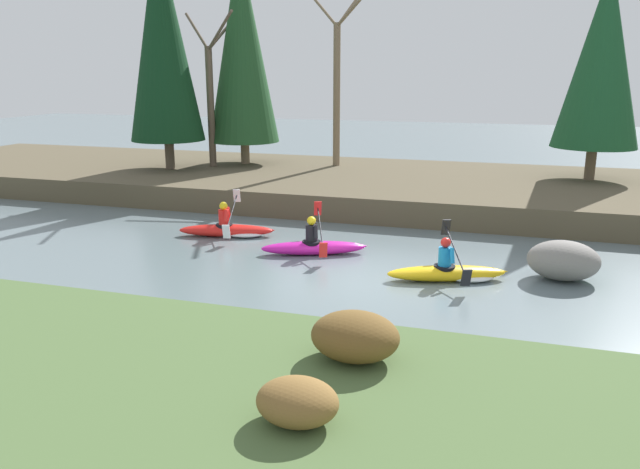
{
  "coord_description": "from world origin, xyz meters",
  "views": [
    {
      "loc": [
        3.15,
        -12.94,
        4.62
      ],
      "look_at": [
        -1.37,
        1.75,
        0.55
      ],
      "focal_mm": 35.0,
      "sensor_mm": 36.0,
      "label": 1
    }
  ],
  "objects_px": {
    "kayaker_middle": "(314,246)",
    "boulder_midstream": "(563,260)",
    "kayaker_trailing": "(230,229)",
    "kayaker_lead": "(452,272)"
  },
  "relations": [
    {
      "from": "kayaker_middle",
      "to": "kayaker_trailing",
      "type": "height_order",
      "value": "same"
    },
    {
      "from": "kayaker_middle",
      "to": "kayaker_lead",
      "type": "bearing_deg",
      "value": -37.77
    },
    {
      "from": "kayaker_middle",
      "to": "kayaker_trailing",
      "type": "bearing_deg",
      "value": 139.28
    },
    {
      "from": "kayaker_lead",
      "to": "boulder_midstream",
      "type": "relative_size",
      "value": 1.73
    },
    {
      "from": "kayaker_middle",
      "to": "boulder_midstream",
      "type": "distance_m",
      "value": 6.0
    },
    {
      "from": "kayaker_middle",
      "to": "boulder_midstream",
      "type": "bearing_deg",
      "value": -23.71
    },
    {
      "from": "boulder_midstream",
      "to": "kayaker_lead",
      "type": "bearing_deg",
      "value": -161.32
    },
    {
      "from": "kayaker_lead",
      "to": "kayaker_middle",
      "type": "relative_size",
      "value": 1.0
    },
    {
      "from": "boulder_midstream",
      "to": "kayaker_middle",
      "type": "bearing_deg",
      "value": 177.61
    },
    {
      "from": "kayaker_middle",
      "to": "boulder_midstream",
      "type": "relative_size",
      "value": 1.72
    }
  ]
}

